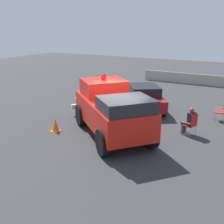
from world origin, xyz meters
TOP-DOWN VIEW (x-y plane):
  - ground_plane at (0.00, 0.00)m, footprint 60.00×60.00m
  - vintage_fire_truck at (-0.31, 0.20)m, footprint 5.93×5.51m
  - classic_hot_rod at (-0.60, 4.60)m, footprint 4.00×4.64m
  - lawn_chair_near_truck at (2.96, 1.78)m, footprint 0.62×0.62m
  - lawn_chair_by_car at (3.83, 4.59)m, footprint 0.63×0.63m
  - spectator_seated at (2.84, 1.82)m, footprint 0.62×0.52m
  - spectator_standing at (-2.39, 2.81)m, footprint 0.27×0.64m
  - traffic_cone at (-2.63, -0.86)m, footprint 0.40×0.40m
  - background_fence at (1.00, 13.20)m, footprint 10.15×0.12m

SIDE VIEW (x-z plane):
  - ground_plane at x=0.00m, z-range 0.00..0.00m
  - traffic_cone at x=-2.63m, z-range -0.01..0.63m
  - background_fence at x=1.00m, z-range 0.00..0.90m
  - lawn_chair_near_truck at x=2.96m, z-range 0.08..1.10m
  - lawn_chair_by_car at x=3.83m, z-range 0.08..1.10m
  - spectator_seated at x=2.84m, z-range 0.05..1.34m
  - classic_hot_rod at x=-0.60m, z-range 0.02..1.48m
  - spectator_standing at x=-2.39m, z-range 0.13..1.80m
  - vintage_fire_truck at x=-0.31m, z-range -0.10..2.49m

